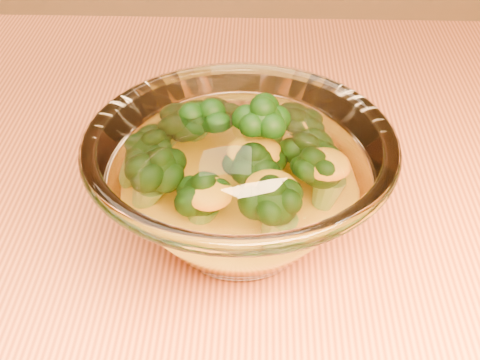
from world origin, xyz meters
The scene contains 4 objects.
table centered at (0.00, 0.00, 0.65)m, with size 1.20×0.80×0.75m.
glass_bowl centered at (0.10, -0.02, 0.80)m, with size 0.23×0.23×0.10m.
cheese_sauce centered at (0.10, -0.02, 0.78)m, with size 0.13×0.13×0.04m, color yellow.
broccoli_heap centered at (0.10, -0.01, 0.82)m, with size 0.16×0.15×0.08m.
Camera 1 is at (0.11, -0.42, 1.11)m, focal length 50.00 mm.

